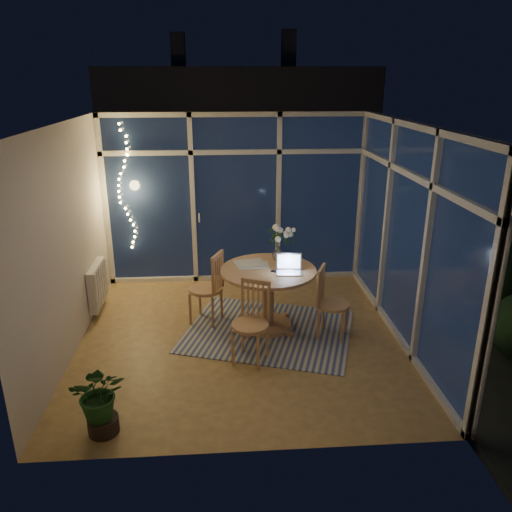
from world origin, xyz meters
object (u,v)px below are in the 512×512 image
at_px(dining_table, 268,299).
at_px(laptop, 289,264).
at_px(chair_right, 333,303).
at_px(potted_plant, 100,397).
at_px(chair_left, 205,287).
at_px(chair_front, 250,323).
at_px(flower_vase, 279,253).

bearing_deg(dining_table, laptop, -31.52).
relative_size(dining_table, laptop, 3.78).
xyz_separation_m(dining_table, chair_right, (0.78, -0.29, 0.05)).
height_order(laptop, potted_plant, laptop).
bearing_deg(chair_left, chair_front, 48.97).
height_order(chair_left, potted_plant, chair_left).
relative_size(dining_table, chair_right, 1.30).
bearing_deg(potted_plant, chair_left, 67.27).
distance_m(chair_front, flower_vase, 1.25).
distance_m(dining_table, flower_vase, 0.62).
height_order(laptop, flower_vase, laptop).
height_order(flower_vase, potted_plant, flower_vase).
bearing_deg(potted_plant, dining_table, 48.44).
distance_m(laptop, potted_plant, 2.67).
distance_m(chair_right, laptop, 0.73).
bearing_deg(chair_left, dining_table, 95.83).
distance_m(chair_right, chair_front, 1.16).
distance_m(flower_vase, potted_plant, 2.94).
relative_size(chair_right, potted_plant, 1.22).
bearing_deg(laptop, potted_plant, -132.94).
height_order(chair_left, chair_right, chair_left).
height_order(chair_front, potted_plant, chair_front).
xyz_separation_m(chair_left, laptop, (1.04, -0.37, 0.44)).
bearing_deg(chair_front, laptop, 75.65).
relative_size(chair_front, flower_vase, 4.56).
height_order(chair_right, laptop, laptop).
xyz_separation_m(dining_table, potted_plant, (-1.69, -1.91, -0.03)).
distance_m(chair_right, flower_vase, 0.96).
distance_m(dining_table, chair_left, 0.83).
bearing_deg(chair_left, flower_vase, 115.98).
height_order(chair_front, flower_vase, flower_vase).
xyz_separation_m(chair_right, laptop, (-0.54, 0.14, 0.47)).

